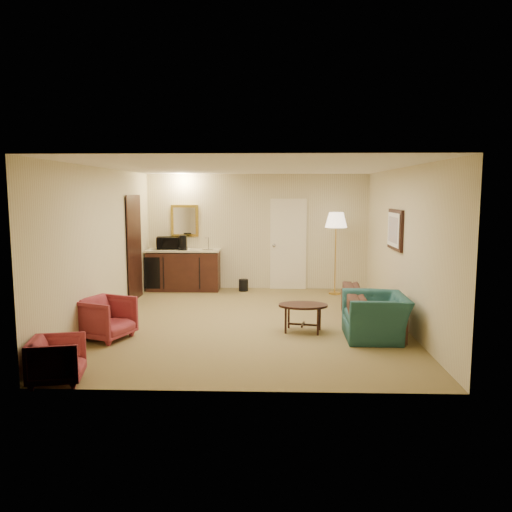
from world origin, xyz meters
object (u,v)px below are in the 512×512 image
(rose_chair_near, at_px, (106,316))
(coffee_maker, at_px, (183,243))
(sofa, at_px, (371,302))
(wetbar_cabinet, at_px, (184,270))
(teal_armchair, at_px, (376,309))
(coffee_table, at_px, (303,318))
(waste_bin, at_px, (243,285))
(floor_lamp, at_px, (335,253))
(microwave, at_px, (168,242))
(rose_chair_far, at_px, (57,358))

(rose_chair_near, height_order, coffee_maker, coffee_maker)
(sofa, bearing_deg, wetbar_cabinet, 55.00)
(teal_armchair, height_order, coffee_maker, coffee_maker)
(coffee_table, bearing_deg, rose_chair_near, -170.80)
(rose_chair_near, distance_m, waste_bin, 4.16)
(coffee_table, bearing_deg, teal_armchair, -16.51)
(coffee_table, relative_size, waste_bin, 2.95)
(rose_chair_near, height_order, floor_lamp, floor_lamp)
(rose_chair_near, height_order, microwave, microwave)
(teal_armchair, xyz_separation_m, waste_bin, (-2.20, 3.55, -0.32))
(microwave, bearing_deg, floor_lamp, -13.68)
(wetbar_cabinet, distance_m, coffee_maker, 0.63)
(rose_chair_far, relative_size, floor_lamp, 0.33)
(coffee_table, bearing_deg, sofa, 16.34)
(waste_bin, bearing_deg, rose_chair_near, -116.47)
(sofa, bearing_deg, rose_chair_far, 126.40)
(wetbar_cabinet, distance_m, floor_lamp, 3.39)
(floor_lamp, bearing_deg, teal_armchair, -86.53)
(wetbar_cabinet, distance_m, sofa, 4.67)
(wetbar_cabinet, relative_size, teal_armchair, 1.59)
(wetbar_cabinet, xyz_separation_m, waste_bin, (1.35, -0.07, -0.33))
(rose_chair_far, xyz_separation_m, microwave, (0.15, 5.59, 0.79))
(rose_chair_near, bearing_deg, sofa, -56.91)
(rose_chair_far, xyz_separation_m, coffee_table, (2.98, 2.22, -0.07))
(wetbar_cabinet, relative_size, coffee_maker, 4.95)
(floor_lamp, relative_size, microwave, 3.55)
(wetbar_cabinet, bearing_deg, sofa, -39.55)
(rose_chair_near, xyz_separation_m, microwave, (0.15, 3.85, 0.74))
(waste_bin, distance_m, microwave, 1.96)
(sofa, xyz_separation_m, teal_armchair, (-0.05, -0.65, 0.04))
(teal_armchair, bearing_deg, sofa, 176.79)
(wetbar_cabinet, distance_m, teal_armchair, 5.07)
(waste_bin, relative_size, coffee_maker, 0.79)
(coffee_table, relative_size, coffee_maker, 2.34)
(teal_armchair, xyz_separation_m, microwave, (-3.90, 3.69, 0.64))
(wetbar_cabinet, height_order, floor_lamp, floor_lamp)
(wetbar_cabinet, bearing_deg, rose_chair_near, -97.53)
(floor_lamp, height_order, coffee_maker, floor_lamp)
(wetbar_cabinet, distance_m, rose_chair_far, 5.55)
(rose_chair_near, relative_size, waste_bin, 2.66)
(microwave, bearing_deg, sofa, -45.30)
(teal_armchair, bearing_deg, rose_chair_near, -86.46)
(wetbar_cabinet, relative_size, sofa, 0.78)
(teal_armchair, bearing_deg, coffee_table, -105.30)
(coffee_table, distance_m, waste_bin, 3.42)
(waste_bin, xyz_separation_m, coffee_maker, (-1.34, -0.02, 0.95))
(wetbar_cabinet, height_order, teal_armchair, wetbar_cabinet)
(wetbar_cabinet, height_order, sofa, wetbar_cabinet)
(rose_chair_far, height_order, waste_bin, rose_chair_far)
(teal_armchair, distance_m, microwave, 5.41)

